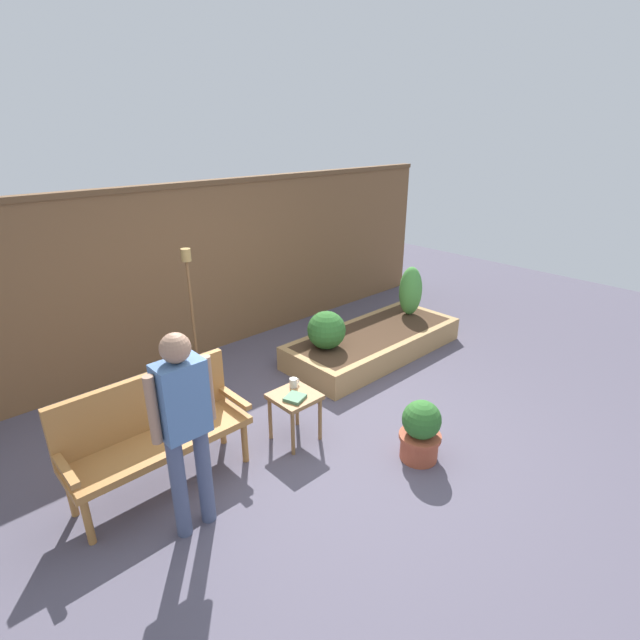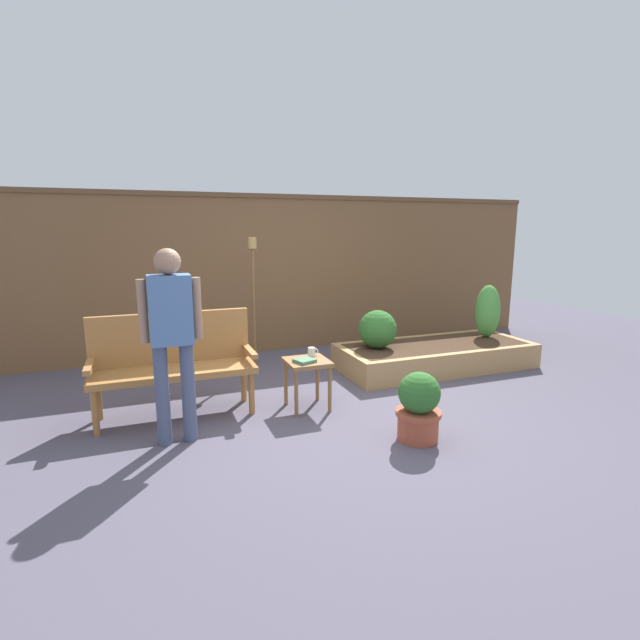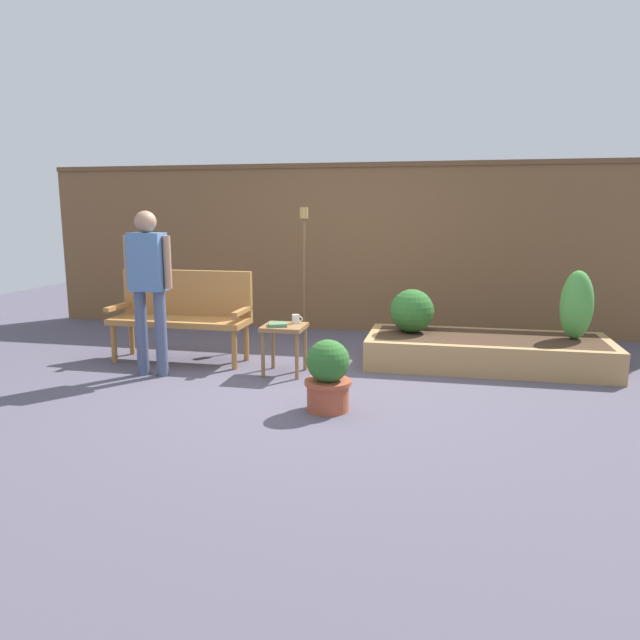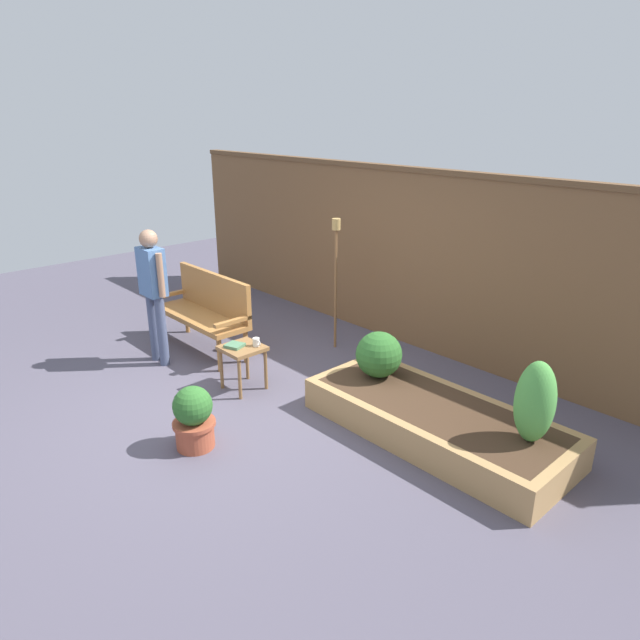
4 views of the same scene
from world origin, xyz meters
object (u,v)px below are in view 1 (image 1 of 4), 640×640
Objects in this scene: shrub_near_bench at (326,330)px; cup_on_table at (294,383)px; side_table at (295,402)px; tiki_torch at (190,295)px; person_by_bench at (184,419)px; book_on_table at (295,398)px; potted_boxwood at (421,431)px; shrub_far_corner at (411,291)px; garden_bench at (153,425)px.

cup_on_table is at bearing -147.74° from shrub_near_bench.
side_table is at bearing -145.72° from shrub_near_bench.
shrub_near_bench is at bearing 32.26° from cup_on_table.
tiki_torch is 1.03× the size of person_by_bench.
book_on_table is at bearing -126.80° from side_table.
shrub_near_bench reaches higher than side_table.
side_table is at bearing 122.73° from potted_boxwood.
shrub_far_corner is 4.16m from person_by_bench.
side_table is at bearing -127.75° from cup_on_table.
side_table is 1.42m from shrub_near_bench.
garden_bench is at bearing 141.47° from book_on_table.
person_by_bench is at bearing 160.56° from potted_boxwood.
shrub_near_bench is at bearing 180.00° from shrub_far_corner.
tiki_torch reaches higher than shrub_far_corner.
shrub_near_bench is 1.61m from tiki_torch.
cup_on_table is 0.19× the size of potted_boxwood.
potted_boxwood is at bearing -73.16° from book_on_table.
shrub_near_bench reaches higher than book_on_table.
shrub_far_corner is (3.97, 0.47, 0.10)m from garden_bench.
garden_bench is 2.24m from potted_boxwood.
garden_bench reaches higher than shrub_near_bench.
person_by_bench is (-0.03, -0.64, 0.39)m from garden_bench.
shrub_near_bench is (1.08, 0.68, 0.00)m from cup_on_table.
shrub_far_corner reaches higher than side_table.
side_table is 1.05× the size of shrub_near_bench.
potted_boxwood is 0.37× the size of person_by_bench.
potted_boxwood is at bearing -63.80° from cup_on_table.
potted_boxwood is 1.86m from shrub_near_bench.
shrub_far_corner reaches higher than book_on_table.
shrub_far_corner reaches higher than garden_bench.
shrub_near_bench is (2.36, 0.47, -0.02)m from garden_bench.
cup_on_table is at bearing 18.12° from person_by_bench.
shrub_far_corner is at bearing 0.00° from shrub_near_bench.
side_table is 1.66m from tiki_torch.
shrub_near_bench is 2.67m from person_by_bench.
cup_on_table reaches higher than side_table.
garden_bench is at bearing 164.54° from side_table.
tiki_torch is at bearing 96.06° from side_table.
tiki_torch is at bearing 107.58° from potted_boxwood.
shrub_far_corner is at bearing 15.51° from person_by_bench.
tiki_torch reaches higher than garden_bench.
side_table is 1.37m from person_by_bench.
potted_boxwood reaches higher than cup_on_table.
person_by_bench reaches higher than book_on_table.
potted_boxwood is at bearing -57.27° from side_table.
cup_on_table is at bearing 52.25° from side_table.
cup_on_table is 0.23m from book_on_table.
cup_on_table is 0.07× the size of person_by_bench.
tiki_torch is (-0.11, 1.56, 0.61)m from book_on_table.
cup_on_table is 1.52m from tiki_torch.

